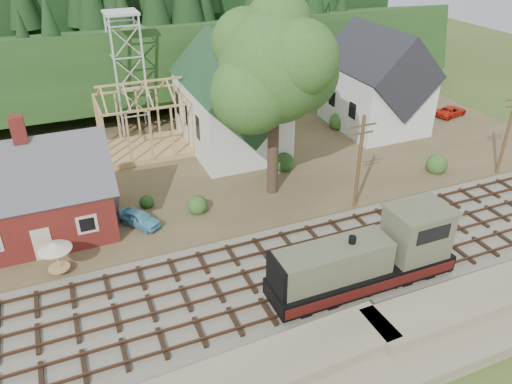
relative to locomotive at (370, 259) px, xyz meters
name	(u,v)px	position (x,y,z in m)	size (l,w,h in m)	color
ground	(307,268)	(-2.70, 3.00, -2.13)	(140.00, 140.00, 0.00)	#384C1E
embankment	(381,361)	(-2.70, -5.50, -2.13)	(64.00, 5.00, 1.60)	#7F7259
railroad_bed	(307,267)	(-2.70, 3.00, -2.05)	(64.00, 11.00, 0.16)	#726B5B
village_flat	(219,158)	(-2.70, 21.00, -1.98)	(64.00, 26.00, 0.30)	brown
hillside	(160,88)	(-2.70, 45.00, -2.13)	(70.00, 28.00, 8.00)	#1E3F19
ridge	(137,59)	(-2.70, 61.00, -2.13)	(80.00, 20.00, 12.00)	black
depot	(35,197)	(-18.70, 14.00, 1.08)	(10.80, 7.41, 9.00)	maroon
church	(231,100)	(-0.70, 22.68, 3.05)	(8.40, 15.17, 13.00)	silver
farmhouse	(376,85)	(15.30, 22.00, 2.73)	(8.40, 10.80, 10.60)	silver
timber_frame	(144,123)	(-8.70, 25.00, 1.13)	(8.20, 6.20, 6.99)	tan
lattice_tower	(124,37)	(-8.70, 31.00, 7.90)	(3.20, 3.20, 12.12)	silver
big_tree	(276,74)	(-0.53, 13.08, 8.08)	(10.90, 8.40, 14.70)	#38281E
telegraph_pole_near	(359,162)	(4.30, 8.20, 2.11)	(2.20, 0.28, 8.00)	#4C331E
telegraph_pole_far	(508,132)	(19.30, 8.20, 2.11)	(2.20, 0.28, 8.00)	#4C331E
locomotive	(370,259)	(0.00, 0.00, 0.00)	(12.06, 3.01, 4.82)	black
car_blue	(139,218)	(-11.98, 12.12, -1.24)	(1.41, 3.50, 1.19)	#62B0D2
car_red	(451,111)	(25.30, 20.99, -1.27)	(1.89, 4.09, 1.14)	red
patio_set	(54,247)	(-17.93, 8.50, 0.20)	(2.15, 2.15, 2.39)	silver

